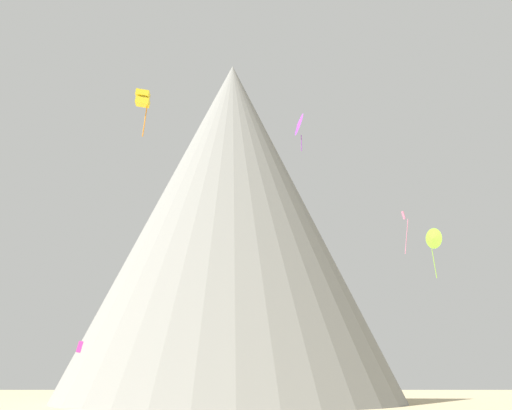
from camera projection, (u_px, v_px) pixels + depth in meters
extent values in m
cone|color=gray|center=(232.00, 225.00, 120.54)|extent=(77.35, 77.35, 60.01)
cone|color=gray|center=(215.00, 292.00, 113.30)|extent=(55.13, 55.13, 35.44)
cube|color=yellow|center=(143.00, 102.00, 51.68)|extent=(1.10, 1.04, 0.59)
cube|color=yellow|center=(143.00, 95.00, 51.83)|extent=(1.10, 1.04, 0.59)
cylinder|color=orange|center=(145.00, 121.00, 51.32)|extent=(0.31, 0.19, 2.52)
cube|color=pink|center=(404.00, 215.00, 85.64)|extent=(0.47, 0.73, 1.04)
cylinder|color=pink|center=(407.00, 236.00, 85.00)|extent=(0.53, 0.61, 4.30)
cube|color=#D1339E|center=(80.00, 347.00, 78.49)|extent=(0.73, 0.45, 1.37)
cone|color=#8CD133|center=(434.00, 238.00, 81.64)|extent=(1.78, 2.21, 2.43)
cylinder|color=#8CD133|center=(435.00, 263.00, 80.92)|extent=(0.35, 0.49, 3.52)
cone|color=purple|center=(299.00, 124.00, 71.29)|extent=(1.31, 2.53, 2.36)
cylinder|color=purple|center=(302.00, 143.00, 70.80)|extent=(0.09, 0.14, 1.72)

